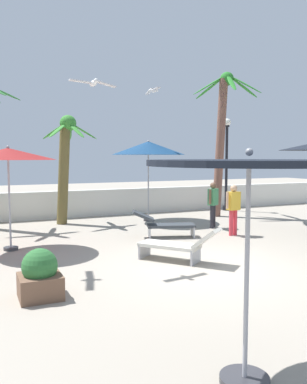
{
  "coord_description": "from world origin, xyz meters",
  "views": [
    {
      "loc": [
        -4.58,
        -7.25,
        2.39
      ],
      "look_at": [
        0.0,
        2.91,
        1.4
      ],
      "focal_mm": 37.47,
      "sensor_mm": 36.0,
      "label": 1
    }
  ],
  "objects_px": {
    "lounge_chair_0": "(164,224)",
    "guest_0": "(213,201)",
    "lounge_chair_1": "(179,245)",
    "patio_umbrella_0": "(148,148)",
    "patio_umbrella_2": "(8,155)",
    "palm_tree_3": "(222,128)",
    "seagull_2": "(153,90)",
    "lamp_post_2": "(227,157)",
    "guest_1": "(233,205)",
    "seagull_0": "(93,83)",
    "palm_tree_0": "(65,157)",
    "patio_umbrella_5": "(249,183)",
    "planter": "(40,276)"
  },
  "relations": [
    {
      "from": "patio_umbrella_0",
      "to": "lamp_post_2",
      "type": "distance_m",
      "value": 4.54
    },
    {
      "from": "patio_umbrella_0",
      "to": "patio_umbrella_5",
      "type": "distance_m",
      "value": 10.81
    },
    {
      "from": "lamp_post_2",
      "to": "lounge_chair_1",
      "type": "bearing_deg",
      "value": -131.07
    },
    {
      "from": "palm_tree_3",
      "to": "lounge_chair_1",
      "type": "relative_size",
      "value": 3.16
    },
    {
      "from": "lamp_post_2",
      "to": "seagull_2",
      "type": "xyz_separation_m",
      "value": [
        -4.4,
        -1.87,
        2.34
      ]
    },
    {
      "from": "lamp_post_2",
      "to": "guest_1",
      "type": "bearing_deg",
      "value": -122.33
    },
    {
      "from": "patio_umbrella_2",
      "to": "guest_0",
      "type": "height_order",
      "value": "patio_umbrella_2"
    },
    {
      "from": "lounge_chair_1",
      "to": "guest_1",
      "type": "relative_size",
      "value": 1.18
    },
    {
      "from": "lounge_chair_0",
      "to": "seagull_2",
      "type": "distance_m",
      "value": 4.96
    },
    {
      "from": "seagull_2",
      "to": "seagull_0",
      "type": "bearing_deg",
      "value": -126.99
    },
    {
      "from": "seagull_2",
      "to": "planter",
      "type": "distance_m",
      "value": 8.94
    },
    {
      "from": "lounge_chair_0",
      "to": "palm_tree_0",
      "type": "bearing_deg",
      "value": 120.1
    },
    {
      "from": "patio_umbrella_0",
      "to": "lounge_chair_1",
      "type": "bearing_deg",
      "value": -106.68
    },
    {
      "from": "palm_tree_0",
      "to": "planter",
      "type": "xyz_separation_m",
      "value": [
        -2.01,
        -7.38,
        -2.01
      ]
    },
    {
      "from": "patio_umbrella_5",
      "to": "lounge_chair_1",
      "type": "bearing_deg",
      "value": 70.12
    },
    {
      "from": "palm_tree_3",
      "to": "palm_tree_0",
      "type": "bearing_deg",
      "value": 173.55
    },
    {
      "from": "palm_tree_3",
      "to": "lounge_chair_0",
      "type": "distance_m",
      "value": 5.84
    },
    {
      "from": "patio_umbrella_5",
      "to": "patio_umbrella_2",
      "type": "bearing_deg",
      "value": 103.03
    },
    {
      "from": "lounge_chair_1",
      "to": "guest_0",
      "type": "height_order",
      "value": "guest_0"
    },
    {
      "from": "palm_tree_0",
      "to": "seagull_0",
      "type": "height_order",
      "value": "seagull_0"
    },
    {
      "from": "palm_tree_3",
      "to": "seagull_0",
      "type": "height_order",
      "value": "palm_tree_3"
    },
    {
      "from": "guest_0",
      "to": "palm_tree_3",
      "type": "bearing_deg",
      "value": 50.84
    },
    {
      "from": "patio_umbrella_2",
      "to": "lounge_chair_1",
      "type": "distance_m",
      "value": 4.84
    },
    {
      "from": "palm_tree_3",
      "to": "lamp_post_2",
      "type": "distance_m",
      "value": 2.11
    },
    {
      "from": "palm_tree_3",
      "to": "planter",
      "type": "bearing_deg",
      "value": -140.46
    },
    {
      "from": "lamp_post_2",
      "to": "patio_umbrella_5",
      "type": "bearing_deg",
      "value": -123.66
    },
    {
      "from": "patio_umbrella_0",
      "to": "guest_1",
      "type": "bearing_deg",
      "value": -70.69
    },
    {
      "from": "guest_1",
      "to": "patio_umbrella_2",
      "type": "bearing_deg",
      "value": 173.35
    },
    {
      "from": "patio_umbrella_5",
      "to": "lounge_chair_1",
      "type": "height_order",
      "value": "patio_umbrella_5"
    },
    {
      "from": "patio_umbrella_0",
      "to": "lamp_post_2",
      "type": "height_order",
      "value": "lamp_post_2"
    },
    {
      "from": "lounge_chair_0",
      "to": "planter",
      "type": "distance_m",
      "value": 5.57
    },
    {
      "from": "lamp_post_2",
      "to": "guest_1",
      "type": "xyz_separation_m",
      "value": [
        -3.08,
        -4.87,
        -1.42
      ]
    },
    {
      "from": "patio_umbrella_5",
      "to": "guest_0",
      "type": "relative_size",
      "value": 1.62
    },
    {
      "from": "patio_umbrella_0",
      "to": "seagull_2",
      "type": "bearing_deg",
      "value": -96.86
    },
    {
      "from": "lounge_chair_0",
      "to": "guest_0",
      "type": "bearing_deg",
      "value": 18.59
    },
    {
      "from": "lamp_post_2",
      "to": "guest_1",
      "type": "relative_size",
      "value": 2.63
    },
    {
      "from": "patio_umbrella_2",
      "to": "lamp_post_2",
      "type": "xyz_separation_m",
      "value": [
        9.41,
        4.13,
        -0.09
      ]
    },
    {
      "from": "palm_tree_0",
      "to": "lounge_chair_1",
      "type": "height_order",
      "value": "palm_tree_0"
    },
    {
      "from": "lounge_chair_1",
      "to": "planter",
      "type": "height_order",
      "value": "planter"
    },
    {
      "from": "patio_umbrella_0",
      "to": "seagull_0",
      "type": "distance_m",
      "value": 6.33
    },
    {
      "from": "patio_umbrella_0",
      "to": "guest_0",
      "type": "relative_size",
      "value": 1.95
    },
    {
      "from": "palm_tree_0",
      "to": "seagull_0",
      "type": "distance_m",
      "value": 6.02
    },
    {
      "from": "patio_umbrella_0",
      "to": "palm_tree_3",
      "type": "bearing_deg",
      "value": -0.53
    },
    {
      "from": "palm_tree_0",
      "to": "lounge_chair_0",
      "type": "height_order",
      "value": "palm_tree_0"
    },
    {
      "from": "guest_0",
      "to": "patio_umbrella_0",
      "type": "bearing_deg",
      "value": 121.69
    },
    {
      "from": "lounge_chair_0",
      "to": "guest_0",
      "type": "height_order",
      "value": "guest_0"
    },
    {
      "from": "seagull_2",
      "to": "guest_0",
      "type": "bearing_deg",
      "value": -48.91
    },
    {
      "from": "patio_umbrella_0",
      "to": "palm_tree_3",
      "type": "height_order",
      "value": "palm_tree_3"
    },
    {
      "from": "patio_umbrella_0",
      "to": "patio_umbrella_2",
      "type": "distance_m",
      "value": 5.82
    },
    {
      "from": "patio_umbrella_5",
      "to": "palm_tree_0",
      "type": "bearing_deg",
      "value": 87.65
    }
  ]
}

